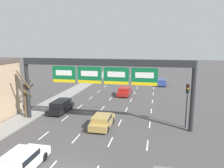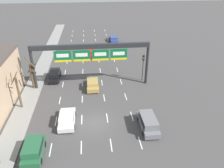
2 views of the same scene
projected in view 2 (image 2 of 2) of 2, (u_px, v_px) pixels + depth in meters
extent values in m
plane|color=#474444|center=(95.00, 123.00, 27.59)|extent=(220.00, 220.00, 0.00)
cube|color=gray|center=(16.00, 128.00, 26.63)|extent=(2.80, 110.00, 0.15)
cube|color=white|center=(51.00, 150.00, 23.61)|extent=(0.12, 2.00, 0.01)
cube|color=white|center=(56.00, 121.00, 27.99)|extent=(0.12, 2.00, 0.01)
cube|color=white|center=(60.00, 100.00, 32.37)|extent=(0.12, 2.00, 0.01)
cube|color=white|center=(63.00, 85.00, 36.76)|extent=(0.12, 2.00, 0.01)
cube|color=white|center=(65.00, 72.00, 41.14)|extent=(0.12, 2.00, 0.01)
cube|color=white|center=(67.00, 62.00, 45.52)|extent=(0.12, 2.00, 0.01)
cube|color=white|center=(69.00, 54.00, 49.90)|extent=(0.12, 2.00, 0.01)
cube|color=white|center=(70.00, 47.00, 54.29)|extent=(0.12, 2.00, 0.01)
cube|color=white|center=(71.00, 41.00, 58.67)|extent=(0.12, 2.00, 0.01)
cube|color=white|center=(72.00, 36.00, 63.05)|extent=(0.12, 2.00, 0.01)
cube|color=white|center=(73.00, 31.00, 67.44)|extent=(0.12, 2.00, 0.01)
cube|color=white|center=(81.00, 147.00, 23.92)|extent=(0.12, 2.00, 0.01)
cube|color=white|center=(82.00, 119.00, 28.30)|extent=(0.12, 2.00, 0.01)
cube|color=white|center=(82.00, 99.00, 32.69)|extent=(0.12, 2.00, 0.01)
cube|color=white|center=(83.00, 84.00, 37.07)|extent=(0.12, 2.00, 0.01)
cube|color=white|center=(83.00, 71.00, 41.45)|extent=(0.12, 2.00, 0.01)
cube|color=white|center=(83.00, 61.00, 45.84)|extent=(0.12, 2.00, 0.01)
cube|color=white|center=(83.00, 53.00, 50.22)|extent=(0.12, 2.00, 0.01)
cube|color=white|center=(83.00, 46.00, 54.60)|extent=(0.12, 2.00, 0.01)
cube|color=white|center=(83.00, 40.00, 58.99)|extent=(0.12, 2.00, 0.01)
cube|color=white|center=(84.00, 35.00, 63.37)|extent=(0.12, 2.00, 0.01)
cube|color=white|center=(84.00, 31.00, 67.75)|extent=(0.12, 2.00, 0.01)
cube|color=white|center=(111.00, 145.00, 24.24)|extent=(0.12, 2.00, 0.01)
cube|color=white|center=(107.00, 118.00, 28.62)|extent=(0.12, 2.00, 0.01)
cube|color=white|center=(104.00, 98.00, 33.00)|extent=(0.12, 2.00, 0.01)
cube|color=white|center=(102.00, 83.00, 37.39)|extent=(0.12, 2.00, 0.01)
cube|color=white|center=(100.00, 70.00, 41.77)|extent=(0.12, 2.00, 0.01)
cube|color=white|center=(99.00, 61.00, 46.15)|extent=(0.12, 2.00, 0.01)
cube|color=white|center=(98.00, 53.00, 50.54)|extent=(0.12, 2.00, 0.01)
cube|color=white|center=(97.00, 46.00, 54.92)|extent=(0.12, 2.00, 0.01)
cube|color=white|center=(96.00, 40.00, 59.30)|extent=(0.12, 2.00, 0.01)
cube|color=white|center=(95.00, 35.00, 63.69)|extent=(0.12, 2.00, 0.01)
cube|color=white|center=(94.00, 31.00, 68.07)|extent=(0.12, 2.00, 0.01)
cube|color=white|center=(140.00, 143.00, 24.55)|extent=(0.12, 2.00, 0.01)
cube|color=white|center=(132.00, 116.00, 28.94)|extent=(0.12, 2.00, 0.01)
cube|color=white|center=(126.00, 97.00, 33.32)|extent=(0.12, 2.00, 0.01)
cube|color=white|center=(121.00, 82.00, 37.70)|extent=(0.12, 2.00, 0.01)
cube|color=white|center=(117.00, 70.00, 42.09)|extent=(0.12, 2.00, 0.01)
cube|color=white|center=(114.00, 60.00, 46.47)|extent=(0.12, 2.00, 0.01)
cube|color=white|center=(112.00, 52.00, 50.85)|extent=(0.12, 2.00, 0.01)
cube|color=white|center=(110.00, 45.00, 55.24)|extent=(0.12, 2.00, 0.01)
cube|color=white|center=(108.00, 40.00, 59.62)|extent=(0.12, 2.00, 0.01)
cube|color=white|center=(106.00, 35.00, 64.00)|extent=(0.12, 2.00, 0.01)
cube|color=white|center=(105.00, 30.00, 68.39)|extent=(0.12, 2.00, 0.01)
cylinder|color=#232628|center=(33.00, 68.00, 33.89)|extent=(0.44, 0.44, 7.16)
cylinder|color=#232628|center=(147.00, 63.00, 35.62)|extent=(0.44, 0.44, 7.16)
cube|color=#232628|center=(91.00, 46.00, 33.23)|extent=(18.10, 0.60, 0.70)
cube|color=#0C6033|center=(63.00, 57.00, 33.15)|extent=(2.62, 0.08, 1.76)
cube|color=white|center=(62.00, 56.00, 33.04)|extent=(1.84, 0.02, 0.56)
cube|color=yellow|center=(63.00, 61.00, 33.45)|extent=(2.57, 0.02, 0.32)
cube|color=#0C6033|center=(82.00, 56.00, 33.43)|extent=(2.62, 0.08, 1.76)
cube|color=white|center=(82.00, 55.00, 33.31)|extent=(1.84, 0.02, 0.56)
cube|color=yellow|center=(82.00, 60.00, 33.73)|extent=(2.57, 0.02, 0.32)
cube|color=#0C6033|center=(100.00, 55.00, 33.70)|extent=(2.62, 0.08, 1.76)
cube|color=white|center=(100.00, 54.00, 33.59)|extent=(1.84, 0.02, 0.56)
cube|color=yellow|center=(100.00, 60.00, 34.00)|extent=(2.57, 0.02, 0.32)
cube|color=#0C6033|center=(119.00, 54.00, 33.98)|extent=(2.62, 0.08, 1.76)
cube|color=white|center=(119.00, 53.00, 33.86)|extent=(1.84, 0.02, 0.56)
cube|color=yellow|center=(119.00, 59.00, 34.28)|extent=(2.57, 0.02, 0.32)
cube|color=silver|center=(67.00, 120.00, 27.47)|extent=(1.93, 4.44, 0.60)
cube|color=silver|center=(66.00, 117.00, 26.95)|extent=(1.78, 2.31, 0.59)
cube|color=black|center=(66.00, 117.00, 26.95)|extent=(1.81, 2.13, 0.43)
cylinder|color=black|center=(61.00, 115.00, 28.64)|extent=(0.22, 0.66, 0.66)
cylinder|color=black|center=(75.00, 114.00, 28.80)|extent=(0.22, 0.66, 0.66)
cylinder|color=black|center=(59.00, 128.00, 26.30)|extent=(0.22, 0.66, 0.66)
cylinder|color=black|center=(74.00, 127.00, 26.47)|extent=(0.22, 0.66, 0.66)
cube|color=black|center=(55.00, 77.00, 38.36)|extent=(1.79, 4.58, 0.58)
cube|color=black|center=(54.00, 73.00, 38.01)|extent=(1.65, 3.21, 0.75)
cube|color=black|center=(54.00, 73.00, 38.01)|extent=(1.68, 2.95, 0.54)
cylinder|color=black|center=(51.00, 74.00, 39.56)|extent=(0.22, 0.66, 0.66)
cylinder|color=black|center=(60.00, 74.00, 39.72)|extent=(0.22, 0.66, 0.66)
cylinder|color=black|center=(49.00, 81.00, 37.16)|extent=(0.22, 0.66, 0.66)
cylinder|color=black|center=(59.00, 81.00, 37.31)|extent=(0.22, 0.66, 0.66)
cube|color=#A88947|center=(93.00, 85.00, 35.56)|extent=(1.87, 4.36, 0.64)
cube|color=#A88947|center=(93.00, 83.00, 35.06)|extent=(1.72, 2.27, 0.50)
cube|color=black|center=(93.00, 83.00, 35.06)|extent=(1.76, 2.09, 0.36)
cylinder|color=black|center=(87.00, 82.00, 36.72)|extent=(0.22, 0.66, 0.66)
cylinder|color=black|center=(98.00, 82.00, 36.88)|extent=(0.22, 0.66, 0.66)
cylinder|color=black|center=(88.00, 90.00, 34.43)|extent=(0.22, 0.66, 0.66)
cylinder|color=black|center=(98.00, 90.00, 34.59)|extent=(0.22, 0.66, 0.66)
cube|color=#235B38|center=(34.00, 152.00, 22.65)|extent=(1.89, 4.00, 0.68)
cube|color=#235B38|center=(33.00, 147.00, 22.28)|extent=(1.74, 2.80, 0.74)
cube|color=black|center=(33.00, 147.00, 22.28)|extent=(1.78, 2.58, 0.54)
cylinder|color=black|center=(28.00, 145.00, 23.72)|extent=(0.22, 0.66, 0.66)
cylinder|color=black|center=(44.00, 144.00, 23.89)|extent=(0.22, 0.66, 0.66)
cylinder|color=black|center=(23.00, 163.00, 21.62)|extent=(0.22, 0.66, 0.66)
cylinder|color=black|center=(41.00, 161.00, 21.78)|extent=(0.22, 0.66, 0.66)
cube|color=maroon|center=(91.00, 53.00, 48.60)|extent=(1.92, 4.75, 0.63)
cube|color=maroon|center=(91.00, 51.00, 48.06)|extent=(1.77, 2.47, 0.59)
cube|color=black|center=(91.00, 51.00, 48.06)|extent=(1.81, 2.27, 0.42)
cylinder|color=black|center=(87.00, 52.00, 49.85)|extent=(0.22, 0.66, 0.66)
cylinder|color=black|center=(95.00, 52.00, 50.02)|extent=(0.22, 0.66, 0.66)
cylinder|color=black|center=(87.00, 57.00, 47.35)|extent=(0.22, 0.66, 0.66)
cylinder|color=black|center=(95.00, 56.00, 47.52)|extent=(0.22, 0.66, 0.66)
cube|color=navy|center=(114.00, 39.00, 58.38)|extent=(1.94, 4.75, 0.61)
cube|color=navy|center=(114.00, 37.00, 57.87)|extent=(1.79, 2.47, 0.48)
cube|color=black|center=(114.00, 37.00, 57.87)|extent=(1.83, 2.27, 0.34)
cylinder|color=black|center=(110.00, 38.00, 59.62)|extent=(0.22, 0.66, 0.66)
cylinder|color=black|center=(116.00, 38.00, 59.79)|extent=(0.22, 0.66, 0.66)
cylinder|color=black|center=(111.00, 41.00, 57.12)|extent=(0.22, 0.66, 0.66)
cylinder|color=black|center=(118.00, 41.00, 57.29)|extent=(0.22, 0.66, 0.66)
cube|color=slate|center=(148.00, 124.00, 26.59)|extent=(1.85, 4.70, 0.67)
cube|color=slate|center=(149.00, 120.00, 26.20)|extent=(1.71, 3.29, 0.80)
cube|color=black|center=(149.00, 120.00, 26.20)|extent=(1.74, 3.03, 0.58)
cylinder|color=black|center=(139.00, 119.00, 27.84)|extent=(0.22, 0.66, 0.66)
cylinder|color=black|center=(151.00, 118.00, 28.00)|extent=(0.22, 0.66, 0.66)
cylinder|color=black|center=(144.00, 134.00, 25.37)|extent=(0.22, 0.66, 0.66)
cylinder|color=black|center=(158.00, 133.00, 25.53)|extent=(0.22, 0.66, 0.66)
cylinder|color=black|center=(143.00, 71.00, 37.24)|extent=(0.12, 0.12, 3.75)
cube|color=black|center=(144.00, 58.00, 36.15)|extent=(0.30, 0.24, 0.90)
sphere|color=#3D0E0C|center=(144.00, 56.00, 35.89)|extent=(0.20, 0.20, 0.20)
sphere|color=gold|center=(144.00, 58.00, 36.03)|extent=(0.20, 0.20, 0.20)
sphere|color=#0E3515|center=(144.00, 60.00, 36.17)|extent=(0.20, 0.20, 0.20)
cylinder|color=brown|center=(32.00, 77.00, 34.53)|extent=(0.41, 0.41, 4.02)
cylinder|color=brown|center=(32.00, 68.00, 34.60)|extent=(1.62, 0.28, 1.60)
cylinder|color=brown|center=(34.00, 71.00, 34.05)|extent=(0.40, 1.15, 1.03)
cylinder|color=brown|center=(31.00, 67.00, 34.29)|extent=(1.23, 0.31, 1.91)
cylinder|color=brown|center=(30.00, 63.00, 32.85)|extent=(1.33, 0.74, 2.10)
cylinder|color=brown|center=(34.00, 72.00, 34.18)|extent=(0.30, 1.09, 0.90)
cylinder|color=brown|center=(19.00, 92.00, 29.49)|extent=(0.30, 0.30, 4.70)
cylinder|color=brown|center=(20.00, 83.00, 28.95)|extent=(0.31, 1.00, 1.46)
cylinder|color=brown|center=(14.00, 78.00, 28.92)|extent=(1.03, 0.81, 1.66)
cylinder|color=brown|center=(11.00, 78.00, 28.23)|extent=(0.44, 1.02, 1.13)
cylinder|color=brown|center=(22.00, 77.00, 28.71)|extent=(0.51, 1.74, 1.35)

